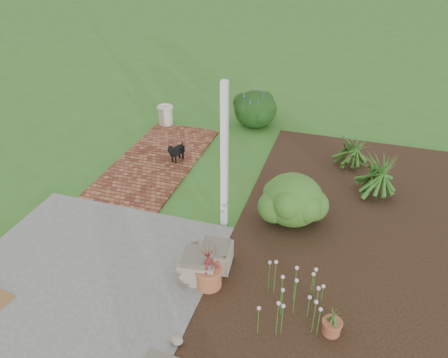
% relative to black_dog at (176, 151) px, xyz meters
% --- Properties ---
extents(ground, '(80.00, 80.00, 0.00)m').
position_rel_black_dog_xyz_m(ground, '(1.29, -1.82, -0.28)').
color(ground, '#3B6821').
rests_on(ground, ground).
extents(concrete_patio, '(3.50, 3.50, 0.04)m').
position_rel_black_dog_xyz_m(concrete_patio, '(0.04, -3.57, -0.26)').
color(concrete_patio, slate).
rests_on(concrete_patio, ground).
extents(brick_path, '(1.60, 3.50, 0.04)m').
position_rel_black_dog_xyz_m(brick_path, '(-0.41, -0.07, -0.26)').
color(brick_path, '#5B271C').
rests_on(brick_path, ground).
extents(garden_bed, '(4.00, 7.00, 0.03)m').
position_rel_black_dog_xyz_m(garden_bed, '(3.79, -1.32, -0.27)').
color(garden_bed, black).
rests_on(garden_bed, ground).
extents(veranda_post, '(0.10, 0.10, 2.50)m').
position_rel_black_dog_xyz_m(veranda_post, '(1.59, -1.72, 0.97)').
color(veranda_post, white).
rests_on(veranda_post, ground).
extents(stone_trough_mid, '(0.58, 0.58, 0.34)m').
position_rel_black_dog_xyz_m(stone_trough_mid, '(1.62, -3.03, -0.07)').
color(stone_trough_mid, gray).
rests_on(stone_trough_mid, concrete_patio).
extents(stone_trough_far, '(0.51, 0.51, 0.31)m').
position_rel_black_dog_xyz_m(stone_trough_far, '(1.77, -2.74, -0.09)').
color(stone_trough_far, gray).
rests_on(stone_trough_far, concrete_patio).
extents(black_dog, '(0.24, 0.46, 0.41)m').
position_rel_black_dog_xyz_m(black_dog, '(0.00, 0.00, 0.00)').
color(black_dog, black).
rests_on(black_dog, brick_path).
extents(cream_ceramic_urn, '(0.36, 0.36, 0.45)m').
position_rel_black_dog_xyz_m(cream_ceramic_urn, '(-0.98, 1.66, -0.02)').
color(cream_ceramic_urn, beige).
rests_on(cream_ceramic_urn, brick_path).
extents(evergreen_shrub, '(1.07, 1.07, 0.86)m').
position_rel_black_dog_xyz_m(evergreen_shrub, '(2.64, -1.29, 0.18)').
color(evergreen_shrub, '#13400D').
rests_on(evergreen_shrub, garden_bed).
extents(agapanthus_clump_back, '(1.25, 1.25, 0.99)m').
position_rel_black_dog_xyz_m(agapanthus_clump_back, '(3.96, -0.06, 0.24)').
color(agapanthus_clump_back, '#14390F').
rests_on(agapanthus_clump_back, garden_bed).
extents(agapanthus_clump_front, '(1.05, 1.05, 0.82)m').
position_rel_black_dog_xyz_m(agapanthus_clump_front, '(3.47, 0.95, 0.16)').
color(agapanthus_clump_front, '#17360C').
rests_on(agapanthus_clump_front, garden_bed).
extents(pink_flower_patch, '(1.16, 1.16, 0.58)m').
position_rel_black_dog_xyz_m(pink_flower_patch, '(2.99, -3.35, 0.04)').
color(pink_flower_patch, '#113D0F').
rests_on(pink_flower_patch, garden_bed).
extents(terracotta_pot_bronze, '(0.38, 0.38, 0.29)m').
position_rel_black_dog_xyz_m(terracotta_pot_bronze, '(1.81, -3.15, -0.10)').
color(terracotta_pot_bronze, '#A55938').
rests_on(terracotta_pot_bronze, garden_bed).
extents(terracotta_pot_small_left, '(0.28, 0.28, 0.19)m').
position_rel_black_dog_xyz_m(terracotta_pot_small_left, '(3.52, -3.46, -0.16)').
color(terracotta_pot_small_left, brown).
rests_on(terracotta_pot_small_left, garden_bed).
extents(purple_flowering_bush, '(1.31, 1.31, 0.88)m').
position_rel_black_dog_xyz_m(purple_flowering_bush, '(1.10, 2.35, 0.16)').
color(purple_flowering_bush, black).
rests_on(purple_flowering_bush, ground).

